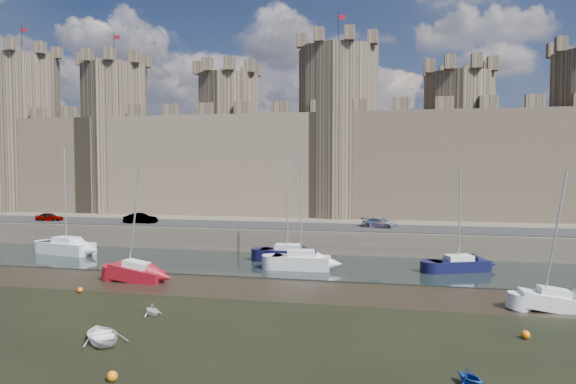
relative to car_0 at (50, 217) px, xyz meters
name	(u,v)px	position (x,y,z in m)	size (l,w,h in m)	color
ground	(186,358)	(32.36, -32.87, -3.05)	(160.00, 160.00, 0.00)	black
water_channel	(287,265)	(32.36, -8.87, -3.01)	(160.00, 12.00, 0.08)	black
quay	(334,216)	(32.36, 27.13, -1.80)	(160.00, 60.00, 2.50)	#4C443A
road	(306,226)	(32.36, 1.13, -0.50)	(160.00, 7.00, 0.10)	black
castle	(319,150)	(31.72, 15.13, 8.62)	(108.50, 11.00, 29.00)	#42382B
car_0	(50,217)	(0.00, 0.00, 0.00)	(1.30, 3.23, 1.10)	gray
car_1	(141,219)	(12.45, -0.08, 0.09)	(1.35, 3.88, 1.28)	gray
car_2	(380,223)	(40.69, 1.53, 0.04)	(1.65, 4.06, 1.18)	gray
sailboat_0	(66,247)	(8.11, -8.12, -2.18)	(6.45, 3.58, 11.39)	beige
sailboat_1	(288,254)	(32.03, -7.27, -2.22)	(5.34, 2.13, 10.66)	black
sailboat_2	(301,261)	(34.06, -10.90, -2.18)	(5.26, 2.19, 11.22)	silver
sailboat_3	(459,264)	(47.96, -8.72, -2.32)	(5.58, 3.89, 9.13)	black
sailboat_4	(136,272)	(21.65, -18.09, -2.29)	(4.59, 2.07, 10.46)	maroon
sailboat_5	(554,300)	(52.66, -20.07, -2.37)	(4.36, 1.90, 9.23)	silver
dinghy_2	(102,335)	(26.95, -31.58, -2.71)	(2.33, 0.68, 3.26)	white
dinghy_3	(153,310)	(27.47, -26.76, -2.67)	(1.24, 0.76, 1.44)	silver
dinghy_5	(470,378)	(45.66, -33.41, -2.66)	(1.26, 0.77, 1.46)	navy
buoy_1	(80,290)	(19.42, -22.46, -2.83)	(0.44, 0.44, 0.44)	#E54F0A
buoy_3	(526,335)	(49.50, -26.42, -2.81)	(0.47, 0.47, 0.47)	orange
buoy_4	(112,376)	(30.32, -36.19, -2.81)	(0.47, 0.47, 0.47)	orange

